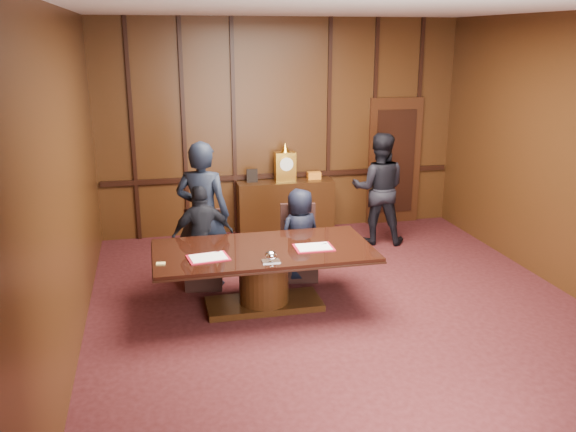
% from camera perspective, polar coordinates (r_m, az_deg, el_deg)
% --- Properties ---
extents(room, '(7.00, 7.04, 3.50)m').
position_cam_1_polar(room, '(6.99, 5.87, 4.24)').
color(room, black).
rests_on(room, ground).
extents(sideboard, '(1.60, 0.45, 1.54)m').
position_cam_1_polar(sideboard, '(10.19, -0.26, 1.04)').
color(sideboard, black).
rests_on(sideboard, ground).
extents(conference_table, '(2.62, 1.32, 0.76)m').
position_cam_1_polar(conference_table, '(7.37, -2.30, -4.89)').
color(conference_table, black).
rests_on(conference_table, ground).
extents(folder_left, '(0.50, 0.39, 0.02)m').
position_cam_1_polar(folder_left, '(7.02, -7.48, -3.88)').
color(folder_left, maroon).
rests_on(folder_left, conference_table).
extents(folder_right, '(0.46, 0.34, 0.02)m').
position_cam_1_polar(folder_right, '(7.30, 2.42, -2.95)').
color(folder_right, maroon).
rests_on(folder_right, conference_table).
extents(inkstand, '(0.20, 0.14, 0.12)m').
position_cam_1_polar(inkstand, '(6.85, -1.63, -3.85)').
color(inkstand, white).
rests_on(inkstand, conference_table).
extents(notepad, '(0.11, 0.08, 0.01)m').
position_cam_1_polar(notepad, '(6.93, -11.82, -4.38)').
color(notepad, '#DAC06A').
rests_on(notepad, conference_table).
extents(chair_left, '(0.54, 0.54, 0.99)m').
position_cam_1_polar(chair_left, '(8.18, -7.89, -4.46)').
color(chair_left, black).
rests_on(chair_left, ground).
extents(chair_right, '(0.55, 0.55, 0.99)m').
position_cam_1_polar(chair_right, '(8.38, 1.02, -3.79)').
color(chair_right, black).
rests_on(chair_right, ground).
extents(signatory_left, '(0.85, 0.42, 1.40)m').
position_cam_1_polar(signatory_left, '(7.98, -7.98, -1.92)').
color(signatory_left, black).
rests_on(signatory_left, ground).
extents(signatory_right, '(0.71, 0.57, 1.26)m').
position_cam_1_polar(signatory_right, '(8.20, 1.13, -1.76)').
color(signatory_right, black).
rests_on(signatory_right, ground).
extents(witness_left, '(0.83, 0.70, 1.94)m').
position_cam_1_polar(witness_left, '(7.99, -7.97, 0.12)').
color(witness_left, black).
rests_on(witness_left, ground).
extents(witness_right, '(1.03, 0.91, 1.77)m').
position_cam_1_polar(witness_right, '(9.73, 8.48, 2.55)').
color(witness_right, black).
rests_on(witness_right, ground).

